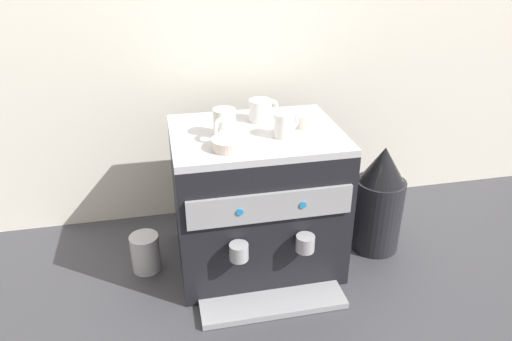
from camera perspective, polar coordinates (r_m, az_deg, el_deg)
name	(u,v)px	position (r m, az deg, el deg)	size (l,w,h in m)	color
ground_plane	(256,257)	(1.71, 0.00, -10.27)	(4.00, 4.00, 0.00)	#38383D
tiled_backsplash_wall	(235,71)	(1.79, -2.52, 11.75)	(2.80, 0.03, 1.13)	silver
espresso_machine	(256,200)	(1.58, 0.03, -3.48)	(0.52, 0.51, 0.48)	black
ceramic_cup_0	(261,110)	(1.55, 0.64, 7.21)	(0.11, 0.08, 0.07)	white
ceramic_cup_1	(285,125)	(1.42, 3.47, 5.47)	(0.09, 0.07, 0.07)	white
ceramic_cup_2	(224,123)	(1.42, -3.85, 5.67)	(0.08, 0.10, 0.08)	white
ceramic_bowl_0	(305,118)	(1.53, 5.86, 6.22)	(0.11, 0.11, 0.04)	beige
ceramic_bowl_1	(229,144)	(1.35, -3.22, 3.17)	(0.10, 0.10, 0.03)	beige
coffee_grinder	(379,201)	(1.72, 14.43, -3.55)	(0.17, 0.17, 0.39)	black
milk_pitcher	(145,253)	(1.66, -13.04, -9.52)	(0.10, 0.10, 0.13)	#B7B7BC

